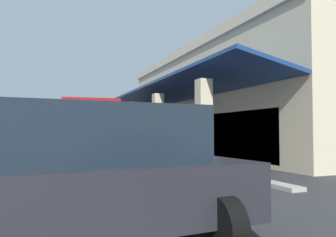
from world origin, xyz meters
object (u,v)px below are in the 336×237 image
(transit_bus, at_px, (85,127))
(pedestrian, at_px, (184,152))
(parked_suv_red, at_px, (2,139))
(parked_suv_charcoal, at_px, (83,175))
(potted_palm, at_px, (149,141))

(transit_bus, distance_m, pedestrian, 10.87)
(parked_suv_red, relative_size, parked_suv_charcoal, 0.99)
(transit_bus, height_order, parked_suv_red, transit_bus)
(pedestrian, height_order, potted_palm, potted_palm)
(parked_suv_red, distance_m, pedestrian, 20.86)
(parked_suv_charcoal, distance_m, pedestrian, 6.24)
(transit_bus, relative_size, parked_suv_charcoal, 2.31)
(transit_bus, distance_m, potted_palm, 7.07)
(pedestrian, bearing_deg, parked_suv_charcoal, -36.53)
(parked_suv_red, xyz_separation_m, potted_palm, (4.48, 10.73, -0.20))
(potted_palm, bearing_deg, parked_suv_red, -112.67)
(pedestrian, bearing_deg, parked_suv_red, -160.13)
(transit_bus, relative_size, parked_suv_red, 2.34)
(parked_suv_red, height_order, parked_suv_charcoal, same)
(parked_suv_red, height_order, pedestrian, parked_suv_red)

